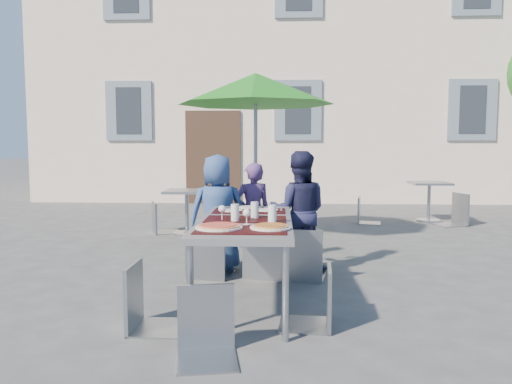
{
  "coord_description": "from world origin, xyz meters",
  "views": [
    {
      "loc": [
        -0.43,
        -4.33,
        1.41
      ],
      "look_at": [
        -0.67,
        0.89,
        0.91
      ],
      "focal_mm": 35.0,
      "sensor_mm": 36.0,
      "label": 1
    }
  ],
  "objects_px": {
    "bg_chair_r_0": "(244,193)",
    "cafe_table_1": "(429,195)",
    "chair_5": "(206,281)",
    "child_1": "(253,214)",
    "child_2": "(299,212)",
    "bg_chair_l_1": "(365,195)",
    "dining_table": "(246,225)",
    "pizza_near_left": "(219,226)",
    "chair_1": "(265,224)",
    "patio_umbrella": "(256,91)",
    "chair_0": "(208,225)",
    "child_0": "(218,213)",
    "bg_chair_l_0": "(160,199)",
    "bg_chair_r_1": "(456,189)",
    "chair_3": "(146,256)",
    "chair_4": "(317,261)",
    "cafe_table_0": "(187,205)",
    "chair_2": "(302,222)",
    "pizza_near_right": "(270,227)"
  },
  "relations": [
    {
      "from": "bg_chair_r_0",
      "to": "cafe_table_1",
      "type": "xyz_separation_m",
      "value": [
        3.3,
        1.12,
        -0.14
      ]
    },
    {
      "from": "chair_5",
      "to": "child_1",
      "type": "bearing_deg",
      "value": 86.17
    },
    {
      "from": "child_2",
      "to": "bg_chair_l_1",
      "type": "height_order",
      "value": "child_2"
    },
    {
      "from": "dining_table",
      "to": "pizza_near_left",
      "type": "height_order",
      "value": "pizza_near_left"
    },
    {
      "from": "child_2",
      "to": "chair_1",
      "type": "height_order",
      "value": "child_2"
    },
    {
      "from": "chair_5",
      "to": "patio_umbrella",
      "type": "distance_m",
      "value": 4.27
    },
    {
      "from": "child_2",
      "to": "chair_0",
      "type": "xyz_separation_m",
      "value": [
        -0.96,
        -0.32,
        -0.1
      ]
    },
    {
      "from": "child_0",
      "to": "bg_chair_l_0",
      "type": "bearing_deg",
      "value": -73.87
    },
    {
      "from": "chair_0",
      "to": "chair_5",
      "type": "xyz_separation_m",
      "value": [
        0.26,
        -1.94,
        -0.06
      ]
    },
    {
      "from": "pizza_near_left",
      "to": "bg_chair_r_1",
      "type": "height_order",
      "value": "bg_chair_r_1"
    },
    {
      "from": "chair_0",
      "to": "bg_chair_r_0",
      "type": "bearing_deg",
      "value": 86.52
    },
    {
      "from": "patio_umbrella",
      "to": "child_1",
      "type": "bearing_deg",
      "value": -88.71
    },
    {
      "from": "chair_5",
      "to": "chair_0",
      "type": "bearing_deg",
      "value": 97.74
    },
    {
      "from": "dining_table",
      "to": "chair_3",
      "type": "distance_m",
      "value": 0.98
    },
    {
      "from": "patio_umbrella",
      "to": "bg_chair_l_1",
      "type": "distance_m",
      "value": 3.07
    },
    {
      "from": "child_1",
      "to": "chair_3",
      "type": "relative_size",
      "value": 1.24
    },
    {
      "from": "chair_3",
      "to": "cafe_table_1",
      "type": "relative_size",
      "value": 1.33
    },
    {
      "from": "bg_chair_r_0",
      "to": "bg_chair_r_1",
      "type": "xyz_separation_m",
      "value": [
        3.63,
        0.73,
        0.0
      ]
    },
    {
      "from": "child_2",
      "to": "chair_1",
      "type": "distance_m",
      "value": 0.47
    },
    {
      "from": "pizza_near_left",
      "to": "chair_0",
      "type": "xyz_separation_m",
      "value": [
        -0.27,
        1.31,
        -0.2
      ]
    },
    {
      "from": "chair_4",
      "to": "patio_umbrella",
      "type": "relative_size",
      "value": 0.37
    },
    {
      "from": "cafe_table_0",
      "to": "pizza_near_left",
      "type": "bearing_deg",
      "value": -75.82
    },
    {
      "from": "chair_1",
      "to": "chair_5",
      "type": "height_order",
      "value": "chair_1"
    },
    {
      "from": "chair_4",
      "to": "pizza_near_left",
      "type": "bearing_deg",
      "value": 176.05
    },
    {
      "from": "bg_chair_r_0",
      "to": "child_0",
      "type": "bearing_deg",
      "value": -92.46
    },
    {
      "from": "chair_2",
      "to": "patio_umbrella",
      "type": "relative_size",
      "value": 0.43
    },
    {
      "from": "pizza_near_left",
      "to": "chair_2",
      "type": "bearing_deg",
      "value": 61.28
    },
    {
      "from": "pizza_near_left",
      "to": "bg_chair_l_0",
      "type": "bearing_deg",
      "value": 109.62
    },
    {
      "from": "dining_table",
      "to": "chair_2",
      "type": "xyz_separation_m",
      "value": [
        0.53,
        0.78,
        -0.08
      ]
    },
    {
      "from": "chair_5",
      "to": "bg_chair_r_0",
      "type": "relative_size",
      "value": 0.83
    },
    {
      "from": "cafe_table_0",
      "to": "chair_4",
      "type": "bearing_deg",
      "value": -65.98
    },
    {
      "from": "pizza_near_right",
      "to": "child_0",
      "type": "distance_m",
      "value": 1.73
    },
    {
      "from": "child_0",
      "to": "chair_3",
      "type": "xyz_separation_m",
      "value": [
        -0.33,
        -1.79,
        -0.09
      ]
    },
    {
      "from": "patio_umbrella",
      "to": "cafe_table_0",
      "type": "relative_size",
      "value": 3.44
    },
    {
      "from": "chair_4",
      "to": "bg_chair_r_1",
      "type": "relative_size",
      "value": 0.84
    },
    {
      "from": "chair_4",
      "to": "cafe_table_1",
      "type": "relative_size",
      "value": 1.22
    },
    {
      "from": "pizza_near_right",
      "to": "chair_3",
      "type": "height_order",
      "value": "chair_3"
    },
    {
      "from": "dining_table",
      "to": "child_1",
      "type": "height_order",
      "value": "child_1"
    },
    {
      "from": "dining_table",
      "to": "chair_0",
      "type": "distance_m",
      "value": 0.94
    },
    {
      "from": "pizza_near_right",
      "to": "chair_3",
      "type": "bearing_deg",
      "value": -169.43
    },
    {
      "from": "child_1",
      "to": "bg_chair_r_0",
      "type": "height_order",
      "value": "child_1"
    },
    {
      "from": "chair_0",
      "to": "cafe_table_1",
      "type": "height_order",
      "value": "chair_0"
    },
    {
      "from": "chair_4",
      "to": "bg_chair_l_0",
      "type": "height_order",
      "value": "bg_chair_l_0"
    },
    {
      "from": "chair_2",
      "to": "cafe_table_0",
      "type": "bearing_deg",
      "value": 123.29
    },
    {
      "from": "child_2",
      "to": "bg_chair_l_1",
      "type": "bearing_deg",
      "value": -107.92
    },
    {
      "from": "bg_chair_r_1",
      "to": "bg_chair_r_0",
      "type": "bearing_deg",
      "value": -168.71
    },
    {
      "from": "child_0",
      "to": "chair_1",
      "type": "xyz_separation_m",
      "value": [
        0.54,
        -0.29,
        -0.08
      ]
    },
    {
      "from": "child_0",
      "to": "chair_5",
      "type": "bearing_deg",
      "value": 83.9
    },
    {
      "from": "child_1",
      "to": "chair_0",
      "type": "distance_m",
      "value": 0.77
    },
    {
      "from": "cafe_table_0",
      "to": "bg_chair_r_0",
      "type": "relative_size",
      "value": 0.66
    }
  ]
}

